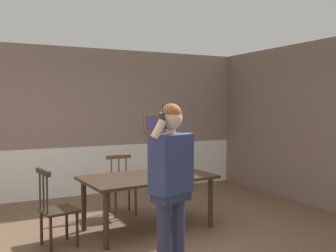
{
  "coord_description": "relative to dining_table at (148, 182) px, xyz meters",
  "views": [
    {
      "loc": [
        -1.77,
        -4.37,
        1.74
      ],
      "look_at": [
        0.15,
        -0.51,
        1.49
      ],
      "focal_mm": 41.04,
      "sensor_mm": 36.0,
      "label": 1
    }
  ],
  "objects": [
    {
      "name": "person_figure",
      "position": [
        -0.33,
        -1.39,
        0.35
      ],
      "size": [
        0.55,
        0.38,
        1.75
      ],
      "rotation": [
        0.0,
        0.0,
        3.5
      ],
      "color": "#282E49",
      "rests_on": "ground_plane"
    },
    {
      "name": "chair_near_window",
      "position": [
        -1.27,
        -0.11,
        -0.2
      ],
      "size": [
        0.48,
        0.48,
        0.96
      ],
      "rotation": [
        0.0,
        0.0,
        4.9
      ],
      "color": "#2D2319",
      "rests_on": "ground_plane"
    },
    {
      "name": "room_back_partition",
      "position": [
        -0.31,
        2.43,
        0.68
      ],
      "size": [
        6.7,
        0.17,
        2.8
      ],
      "color": "gray",
      "rests_on": "ground_plane"
    },
    {
      "name": "dining_table",
      "position": [
        0.0,
        0.0,
        0.0
      ],
      "size": [
        1.84,
        1.15,
        0.75
      ],
      "rotation": [
        0.0,
        0.0,
        0.08
      ],
      "color": "#38281E",
      "rests_on": "ground_plane"
    },
    {
      "name": "room_right_partition",
      "position": [
        3.03,
        -0.47,
        0.73
      ],
      "size": [
        0.13,
        5.76,
        2.8
      ],
      "color": "#756056",
      "rests_on": "ground_plane"
    },
    {
      "name": "ground_plane",
      "position": [
        -0.32,
        -0.46,
        -0.67
      ],
      "size": [
        7.37,
        7.37,
        0.0
      ],
      "primitive_type": "plane",
      "color": "brown"
    },
    {
      "name": "chair_by_doorway",
      "position": [
        -0.07,
        0.88,
        -0.21
      ],
      "size": [
        0.42,
        0.42,
        0.92
      ],
      "rotation": [
        0.0,
        0.0,
        3.11
      ],
      "color": "#513823",
      "rests_on": "ground_plane"
    }
  ]
}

